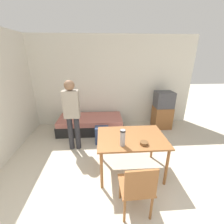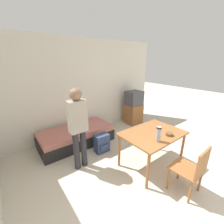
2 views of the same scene
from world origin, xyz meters
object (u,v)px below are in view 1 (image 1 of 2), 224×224
person_standing (72,111)px  mate_bowl (144,143)px  wooden_chair (138,187)px  dining_table (131,141)px  backpack (102,135)px  thermos_flask (123,137)px  tv (163,110)px  daybed (91,124)px

person_standing → mate_bowl: (1.35, -1.11, -0.18)m
wooden_chair → dining_table: bearing=85.4°
mate_bowl → backpack: (-0.70, 1.30, -0.56)m
thermos_flask → mate_bowl: thermos_flask is taller
mate_bowl → tv: bearing=61.0°
daybed → backpack: 0.79m
daybed → backpack: size_ratio=4.15×
dining_table → thermos_flask: (-0.20, -0.26, 0.24)m
daybed → mate_bowl: mate_bowl is taller
daybed → thermos_flask: 2.23m
daybed → wooden_chair: 2.75m
dining_table → backpack: size_ratio=2.69×
daybed → mate_bowl: (1.03, -2.01, 0.57)m
wooden_chair → mate_bowl: (0.23, 0.61, 0.28)m
mate_bowl → backpack: 1.58m
wooden_chair → mate_bowl: 0.71m
mate_bowl → backpack: size_ratio=0.30×
person_standing → thermos_flask: bearing=-48.0°
person_standing → thermos_flask: 1.49m
person_standing → mate_bowl: 1.76m
daybed → tv: size_ratio=1.65×
person_standing → mate_bowl: bearing=-39.3°
wooden_chair → person_standing: 2.10m
daybed → person_standing: bearing=-109.7°
wooden_chair → tv: bearing=62.7°
mate_bowl → wooden_chair: bearing=-110.7°
tv → backpack: tv is taller
daybed → backpack: backpack is taller
person_standing → backpack: person_standing is taller
daybed → thermos_flask: size_ratio=6.67×
dining_table → wooden_chair: wooden_chair is taller
mate_bowl → thermos_flask: bearing=179.8°
daybed → tv: tv is taller
daybed → tv: 2.23m
wooden_chair → daybed: bearing=107.0°
tv → backpack: 2.07m
tv → dining_table: (-1.33, -1.84, 0.12)m
tv → dining_table: bearing=-125.8°
backpack → wooden_chair: bearing=-76.1°
dining_table → mate_bowl: mate_bowl is taller
tv → person_standing: (-2.52, -1.00, 0.41)m
wooden_chair → thermos_flask: 0.74m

